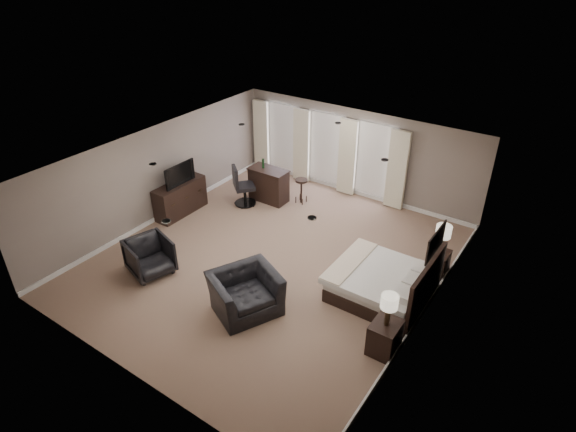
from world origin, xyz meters
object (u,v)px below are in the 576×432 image
Objects in this scene: armchair_near at (245,287)px; bar_stool_right at (301,191)px; nightstand_far at (438,263)px; dresser at (180,198)px; bar_stool_left at (263,176)px; lamp_near at (388,310)px; bed at (376,270)px; armchair_far at (150,255)px; nightstand_near at (385,337)px; tv at (178,181)px; lamp_far at (442,239)px; desk_chair at (244,186)px; bar_counter at (269,185)px.

bar_stool_right is at bearing 45.24° from armchair_near.
nightstand_far is 4.50m from armchair_near.
dresser is 2.09× the size of bar_stool_left.
nightstand_far is 0.89× the size of lamp_near.
nightstand_far is 0.79× the size of bar_stool_right.
armchair_near is at bearing -134.77° from bed.
lamp_near is at bearing -65.16° from armchair_far.
armchair_far is (-5.49, -0.78, 0.14)m from nightstand_near.
nightstand_far is at bearing -39.41° from armchair_far.
armchair_near is at bearing -169.18° from lamp_near.
lamp_near is at bearing -13.10° from dresser.
lamp_near is at bearing -35.02° from bar_stool_left.
tv is at bearing -135.63° from bar_stool_right.
bed is at bearing -18.67° from armchair_near.
bar_stool_right is at bearing 137.97° from nightstand_near.
lamp_far is at bearing 90.00° from lamp_near.
lamp_near is at bearing -90.00° from nightstand_far.
lamp_far is 6.11m from bar_stool_left.
tv is 1.87m from desk_chair.
desk_chair is at bearing -125.03° from bar_counter.
bar_stool_right is at bearing 165.92° from lamp_far.
nightstand_near is at bearing -167.95° from desk_chair.
armchair_near reaches higher than nightstand_far.
tv is at bearing 166.90° from nightstand_near.
lamp_far is 7.04m from tv.
bed is 2.62× the size of bar_stool_right.
lamp_far reaches higher than dresser.
lamp_far reaches higher than bar_stool_right.
lamp_near reaches higher than armchair_near.
bed is at bearing -47.37° from armchair_far.
bar_stool_left is at bearing 22.08° from armchair_far.
bed is at bearing -121.54° from nightstand_far.
bed reaches higher than nightstand_near.
lamp_near reaches higher than desk_chair.
desk_chair is at bearing 65.03° from armchair_near.
bar_stool_left is at bearing 167.95° from nightstand_far.
desk_chair reaches higher than tv.
tv is at bearing 89.89° from desk_chair.
nightstand_far is at bearing -14.08° from bar_stool_right.
tv is 1.09× the size of armchair_far.
desk_chair is (-5.75, 0.11, -0.34)m from lamp_far.
bar_counter is (-5.33, 0.71, 0.21)m from nightstand_far.
bar_stool_right is at bearing 165.92° from nightstand_far.
lamp_far is 5.76m from desk_chair.
bar_counter is at bearing 145.87° from lamp_near.
armchair_far is (1.43, -2.39, 0.01)m from dresser.
armchair_near is (-2.87, -0.55, 0.25)m from nightstand_near.
bar_stool_left is at bearing -20.73° from tv.
dresser is at bearing 47.65° from armchair_far.
lamp_near is at bearing 0.00° from nightstand_near.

